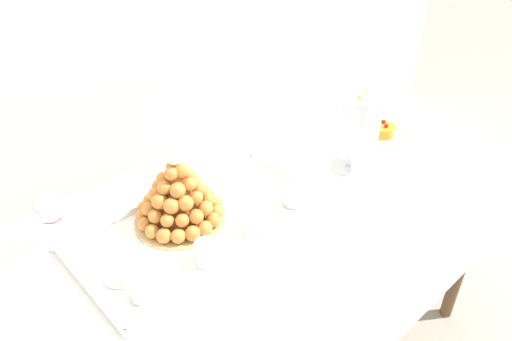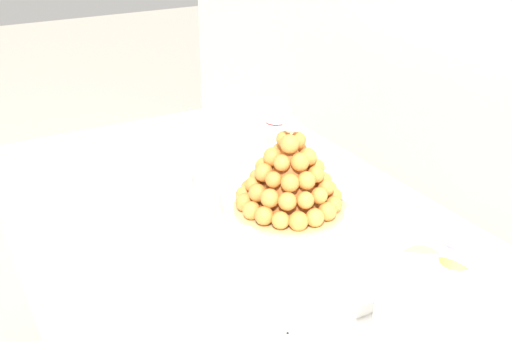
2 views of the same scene
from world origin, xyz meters
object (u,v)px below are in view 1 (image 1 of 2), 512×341
dessert_cup_mid_right (294,196)px  dessert_cup_mid_left (206,253)px  wine_glass (49,210)px  macaron_goblet (355,120)px  croquembouche (178,197)px  serving_tray (203,226)px  dessert_cup_centre (254,227)px  fruit_tart_plate (381,132)px  dessert_cup_left (141,288)px  creme_brulee_ramekin (123,268)px

dessert_cup_mid_right → dessert_cup_mid_left: bearing=-176.9°
dessert_cup_mid_left → wine_glass: 0.37m
dessert_cup_mid_left → macaron_goblet: macaron_goblet is taller
macaron_goblet → dessert_cup_mid_right: bearing=-176.5°
croquembouche → macaron_goblet: 0.54m
serving_tray → dessert_cup_centre: (0.07, -0.11, 0.02)m
fruit_tart_plate → dessert_cup_mid_right: bearing=-172.8°
dessert_cup_centre → serving_tray: bearing=124.0°
dessert_cup_left → macaron_goblet: 0.73m
fruit_tart_plate → dessert_cup_mid_left: bearing=-174.4°
serving_tray → dessert_cup_left: dessert_cup_left is taller
serving_tray → dessert_cup_mid_left: size_ratio=11.19×
creme_brulee_ramekin → macaron_goblet: 0.73m
dessert_cup_mid_right → macaron_goblet: macaron_goblet is taller
dessert_cup_left → dessert_cup_mid_left: dessert_cup_left is taller
dessert_cup_left → dessert_cup_mid_right: dessert_cup_left is taller
croquembouche → dessert_cup_mid_right: (0.26, -0.14, -0.05)m
croquembouche → creme_brulee_ramekin: 0.22m
creme_brulee_ramekin → macaron_goblet: macaron_goblet is taller
dessert_cup_mid_left → fruit_tart_plate: bearing=5.6°
dessert_cup_left → dessert_cup_centre: 0.31m
croquembouche → wine_glass: croquembouche is taller
dessert_cup_centre → creme_brulee_ramekin: size_ratio=0.51×
dessert_cup_mid_left → fruit_tart_plate: size_ratio=0.33×
macaron_goblet → wine_glass: macaron_goblet is taller
serving_tray → macaron_goblet: size_ratio=2.48×
croquembouche → creme_brulee_ramekin: croquembouche is taller
fruit_tart_plate → wine_glass: wine_glass is taller
dessert_cup_centre → macaron_goblet: (0.42, 0.04, 0.13)m
dessert_cup_mid_right → macaron_goblet: size_ratio=0.24×
croquembouche → fruit_tart_plate: 0.75m
dessert_cup_mid_right → wine_glass: wine_glass is taller
croquembouche → macaron_goblet: bearing=-13.8°
dessert_cup_mid_left → fruit_tart_plate: 0.79m
dessert_cup_left → macaron_goblet: (0.72, 0.02, 0.12)m
dessert_cup_centre → macaron_goblet: size_ratio=0.20×
croquembouche → fruit_tart_plate: (0.74, -0.08, -0.07)m
dessert_cup_mid_right → creme_brulee_ramekin: size_ratio=0.61×
dessert_cup_mid_right → creme_brulee_ramekin: (-0.46, 0.08, -0.01)m
dessert_cup_left → creme_brulee_ramekin: 0.09m
serving_tray → croquembouche: bearing=118.6°
dessert_cup_centre → dessert_cup_mid_left: bearing=178.5°
serving_tray → dessert_cup_left: 0.25m
dessert_cup_mid_left → macaron_goblet: 0.58m
dessert_cup_mid_right → macaron_goblet: bearing=3.5°
serving_tray → dessert_cup_centre: dessert_cup_centre is taller
dessert_cup_mid_right → wine_glass: (-0.53, 0.27, 0.08)m
dessert_cup_left → dessert_cup_mid_right: (0.47, 0.01, -0.01)m
macaron_goblet → fruit_tart_plate: macaron_goblet is taller
serving_tray → dessert_cup_mid_left: dessert_cup_mid_left is taller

